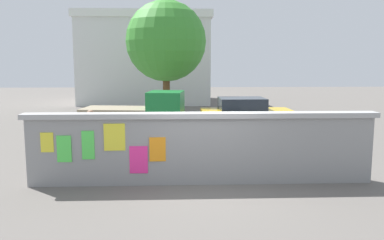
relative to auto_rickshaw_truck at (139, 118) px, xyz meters
name	(u,v)px	position (x,y,z in m)	size (l,w,h in m)	color
ground	(190,129)	(1.95, 2.86, -0.90)	(60.00, 60.00, 0.00)	#605B56
poster_wall	(201,147)	(1.94, -5.14, -0.02)	(8.34, 0.42, 1.71)	gray
auto_rickshaw_truck	(139,118)	(0.00, 0.00, 0.00)	(3.76, 1.93, 1.85)	black
car_parked	(245,114)	(4.28, 2.30, -0.17)	(3.82, 1.74, 1.40)	black
motorcycle	(195,142)	(1.91, -2.48, -0.44)	(1.90, 0.56, 0.87)	black
bicycle_near	(273,152)	(4.07, -3.44, -0.54)	(1.71, 0.44, 0.95)	black
bicycle_far	(271,140)	(4.47, -1.62, -0.54)	(1.66, 0.59, 0.95)	black
person_walking	(91,133)	(-0.94, -3.71, 0.09)	(0.47, 0.47, 1.62)	purple
tree_roadside	(166,41)	(0.87, 6.38, 3.04)	(4.10, 4.10, 6.01)	brown
building_background	(146,59)	(-0.78, 15.47, 2.26)	(9.18, 7.20, 6.28)	silver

